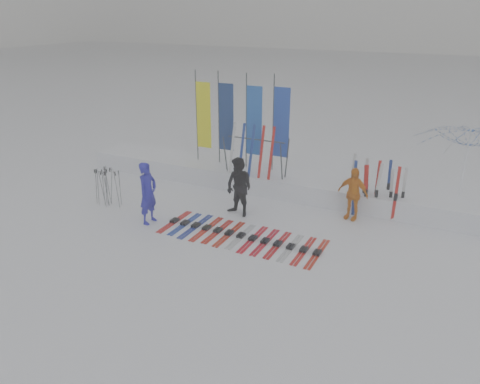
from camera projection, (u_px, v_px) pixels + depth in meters
The scene contains 11 objects.
ground at pixel (206, 247), 12.04m from camera, with size 120.00×120.00×0.00m, color white.
snow_bank at pixel (274, 181), 15.76m from camera, with size 14.00×1.60×0.60m, color white.
person_blue at pixel (148, 193), 13.12m from camera, with size 0.65×0.43×1.79m, color #1D1BA0.
person_black at pixel (239, 187), 13.60m from camera, with size 0.85×0.66×1.76m, color black.
person_yellow at pixel (353, 194), 13.41m from camera, with size 0.91×0.38×1.56m, color orange.
tent_canopy at pixel (463, 171), 13.50m from camera, with size 2.96×3.02×2.72m, color white.
ski_row at pixel (241, 236), 12.56m from camera, with size 4.43×1.70×0.07m.
pole_cluster at pixel (107, 187), 14.42m from camera, with size 0.89×0.43×1.22m.
feather_flags at pixel (240, 119), 15.77m from camera, with size 3.43×0.20×3.20m.
ski_rack at pixel (256, 151), 15.24m from camera, with size 2.04×0.80×1.23m.
upright_skis at pixel (376, 189), 13.73m from camera, with size 1.65×1.00×1.68m.
Camera 1 is at (5.54, -9.17, 5.74)m, focal length 35.00 mm.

